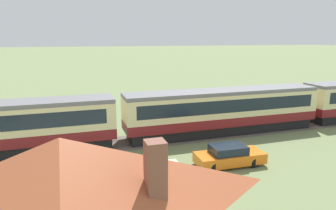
# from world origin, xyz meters

# --- Properties ---
(ground_plane) EXTENTS (600.00, 600.00, 0.00)m
(ground_plane) POSITION_xyz_m (0.00, 0.00, 0.00)
(ground_plane) COLOR #707F51
(passenger_train) EXTENTS (73.95, 2.97, 3.94)m
(passenger_train) POSITION_xyz_m (-4.06, -0.18, 2.19)
(passenger_train) COLOR maroon
(passenger_train) RESTS_ON ground_plane
(railway_track) EXTENTS (151.20, 3.60, 0.04)m
(railway_track) POSITION_xyz_m (-4.23, -0.18, 0.01)
(railway_track) COLOR #665B51
(railway_track) RESTS_ON ground_plane
(parked_car_orange) EXTENTS (4.69, 1.97, 1.40)m
(parked_car_orange) POSITION_xyz_m (2.01, -6.65, 0.66)
(parked_car_orange) COLOR orange
(parked_car_orange) RESTS_ON ground_plane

